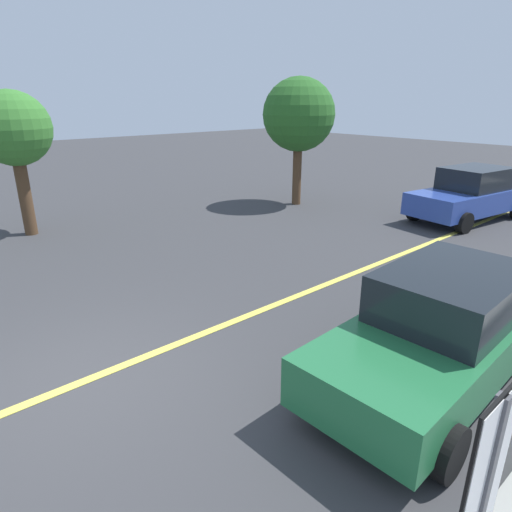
# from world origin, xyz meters

# --- Properties ---
(ground_plane) EXTENTS (80.00, 80.00, 0.00)m
(ground_plane) POSITION_xyz_m (0.00, 0.00, 0.00)
(ground_plane) COLOR #38383A
(lane_marking_centre) EXTENTS (28.00, 0.16, 0.01)m
(lane_marking_centre) POSITION_xyz_m (3.00, 0.00, 0.01)
(lane_marking_centre) COLOR #E0D14C
(speed_limit_sign) EXTENTS (0.54, 0.06, 2.52)m
(speed_limit_sign) POSITION_xyz_m (0.41, -5.07, 1.76)
(speed_limit_sign) COLOR #4C4C51
(speed_limit_sign) RESTS_ON ground_plane
(car_blue_mid_road) EXTENTS (4.68, 2.47, 1.71)m
(car_blue_mid_road) POSITION_xyz_m (13.06, 0.51, 0.85)
(car_blue_mid_road) COLOR #2D479E
(car_blue_mid_road) RESTS_ON ground_plane
(car_green_behind_van) EXTENTS (4.62, 2.13, 1.64)m
(car_green_behind_van) POSITION_xyz_m (3.87, -3.24, 0.82)
(car_green_behind_van) COLOR #236B3D
(car_green_behind_van) RESTS_ON ground_plane
(tree_centre_verge) EXTENTS (2.05, 2.05, 4.06)m
(tree_centre_verge) POSITION_xyz_m (1.56, 8.25, 2.98)
(tree_centre_verge) COLOR #513823
(tree_centre_verge) RESTS_ON ground_plane
(tree_right_verge) EXTENTS (2.60, 2.60, 4.57)m
(tree_right_verge) POSITION_xyz_m (10.37, 5.84, 3.24)
(tree_right_verge) COLOR #513823
(tree_right_verge) RESTS_ON ground_plane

